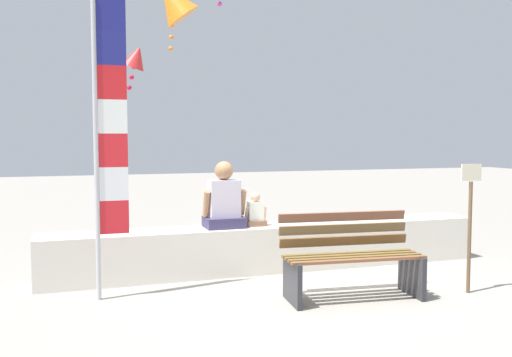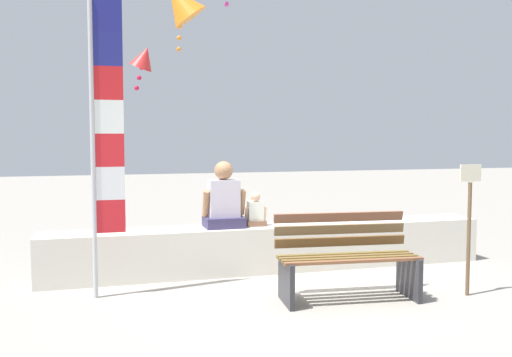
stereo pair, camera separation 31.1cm
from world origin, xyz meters
name	(u,v)px [view 1 (the left image)]	position (x,y,z in m)	size (l,w,h in m)	color
ground_plane	(300,288)	(0.00, 0.00, 0.00)	(40.00, 40.00, 0.00)	gray
seawall_ledge	(272,247)	(0.00, 0.93, 0.29)	(5.70, 0.57, 0.58)	silver
park_bench	(351,259)	(0.37, -0.50, 0.41)	(1.51, 0.74, 0.88)	brown
person_adult	(224,202)	(-0.63, 0.93, 0.90)	(0.54, 0.40, 0.82)	#363055
person_child	(255,213)	(-0.22, 0.93, 0.74)	(0.28, 0.21, 0.43)	brown
flag_banner	(106,130)	(-2.07, 0.24, 1.77)	(0.34, 0.05, 3.13)	#B7B7BC
kite_red	(136,57)	(-1.33, 4.00, 3.04)	(0.64, 0.60, 0.82)	red
kite_orange	(173,2)	(-0.72, 3.86, 3.97)	(0.90, 0.78, 1.19)	orange
sign_post	(470,218)	(1.67, -0.76, 0.83)	(0.24, 0.04, 1.41)	brown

